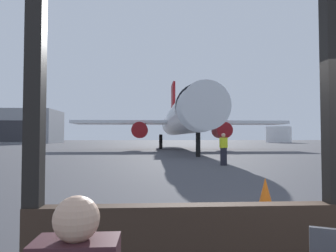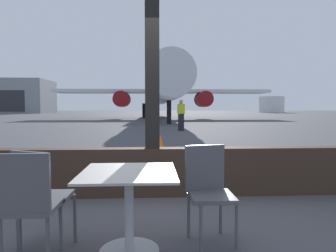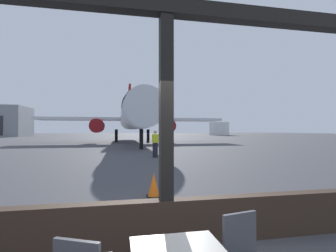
# 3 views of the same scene
# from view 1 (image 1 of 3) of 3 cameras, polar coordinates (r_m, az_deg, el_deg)

# --- Properties ---
(ground_plane) EXTENTS (220.00, 220.00, 0.00)m
(ground_plane) POSITION_cam_1_polar(r_m,az_deg,el_deg) (43.73, -0.21, -4.17)
(ground_plane) COLOR #424247
(window_frame) EXTENTS (7.63, 0.24, 3.78)m
(window_frame) POSITION_cam_1_polar(r_m,az_deg,el_deg) (4.32, 29.24, -4.65)
(window_frame) COLOR #38281E
(window_frame) RESTS_ON ground
(airplane) EXTENTS (26.38, 31.69, 10.44)m
(airplane) POSITION_cam_1_polar(r_m,az_deg,el_deg) (35.26, 2.66, 1.28)
(airplane) COLOR silver
(airplane) RESTS_ON ground
(ground_crew_worker) EXTENTS (0.40, 0.52, 1.74)m
(ground_crew_worker) POSITION_cam_1_polar(r_m,az_deg,el_deg) (16.31, 10.65, -4.31)
(ground_crew_worker) COLOR black
(ground_crew_worker) RESTS_ON ground
(traffic_cone) EXTENTS (0.36, 0.36, 0.63)m
(traffic_cone) POSITION_cam_1_polar(r_m,az_deg,el_deg) (6.98, 18.25, -12.13)
(traffic_cone) COLOR orange
(traffic_cone) RESTS_ON ground
(distant_hangar) EXTENTS (23.86, 12.63, 8.43)m
(distant_hangar) POSITION_cam_1_polar(r_m,az_deg,el_deg) (85.58, -28.24, -0.11)
(distant_hangar) COLOR gray
(distant_hangar) RESTS_ON ground
(fuel_storage_tank) EXTENTS (6.98, 6.98, 4.55)m
(fuel_storage_tank) POSITION_cam_1_polar(r_m,az_deg,el_deg) (90.48, 20.52, -1.56)
(fuel_storage_tank) COLOR white
(fuel_storage_tank) RESTS_ON ground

